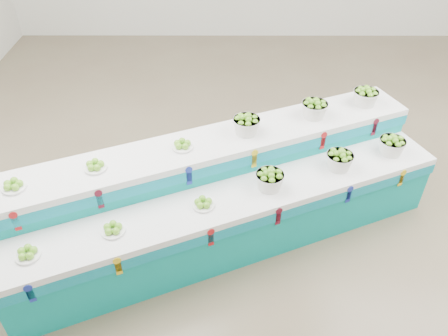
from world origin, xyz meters
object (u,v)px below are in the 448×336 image
Objects in this scene: display_stand at (224,195)px; plate_upper_mid at (95,165)px; basket_lower_left at (270,179)px; basket_upper_right at (366,96)px.

plate_upper_mid reaches higher than display_stand.
basket_lower_left is 1.31× the size of plate_upper_mid.
basket_upper_right is (2.76, 1.17, 0.06)m from plate_upper_mid.
basket_upper_right is at bearing 43.63° from basket_lower_left.
plate_upper_mid is at bearing 166.72° from display_stand.
display_stand reaches higher than basket_lower_left.
basket_lower_left is at bearing 3.14° from plate_upper_mid.
basket_lower_left is 1.59m from basket_upper_right.
basket_lower_left is at bearing -37.20° from display_stand.
display_stand is 16.00× the size of basket_lower_left.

